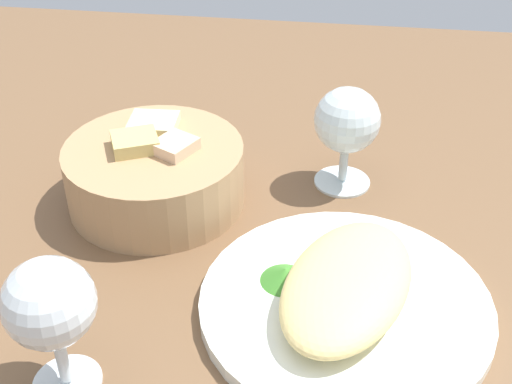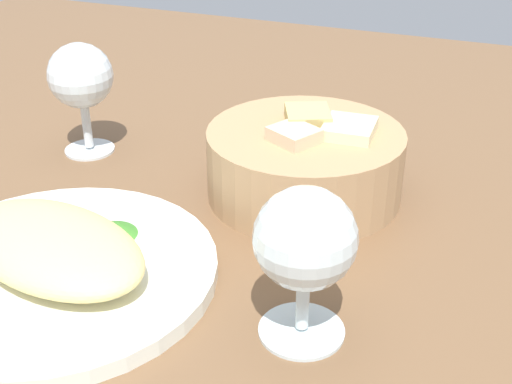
{
  "view_description": "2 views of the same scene",
  "coord_description": "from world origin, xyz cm",
  "px_view_note": "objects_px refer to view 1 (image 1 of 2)",
  "views": [
    {
      "loc": [
        -46.75,
        -10.7,
        44.84
      ],
      "look_at": [
        11.61,
        -2.53,
        3.64
      ],
      "focal_mm": 48.16,
      "sensor_mm": 36.0,
      "label": 1
    },
    {
      "loc": [
        31.38,
        -49.62,
        33.82
      ],
      "look_at": [
        12.8,
        -2.25,
        5.75
      ],
      "focal_mm": 48.14,
      "sensor_mm": 36.0,
      "label": 2
    }
  ],
  "objects_px": {
    "plate": "(345,305)",
    "wine_glass_near": "(347,124)",
    "bread_basket": "(155,172)",
    "wine_glass_far": "(50,308)"
  },
  "relations": [
    {
      "from": "plate",
      "to": "wine_glass_near",
      "type": "relative_size",
      "value": 2.22
    },
    {
      "from": "plate",
      "to": "wine_glass_near",
      "type": "bearing_deg",
      "value": 2.78
    },
    {
      "from": "plate",
      "to": "bread_basket",
      "type": "bearing_deg",
      "value": 55.56
    },
    {
      "from": "plate",
      "to": "wine_glass_near",
      "type": "distance_m",
      "value": 0.22
    },
    {
      "from": "plate",
      "to": "bread_basket",
      "type": "relative_size",
      "value": 1.37
    },
    {
      "from": "bread_basket",
      "to": "wine_glass_near",
      "type": "xyz_separation_m",
      "value": [
        0.06,
        -0.2,
        0.04
      ]
    },
    {
      "from": "bread_basket",
      "to": "wine_glass_far",
      "type": "xyz_separation_m",
      "value": [
        -0.26,
        0.01,
        0.05
      ]
    },
    {
      "from": "bread_basket",
      "to": "wine_glass_far",
      "type": "bearing_deg",
      "value": 178.46
    },
    {
      "from": "wine_glass_far",
      "to": "wine_glass_near",
      "type": "bearing_deg",
      "value": -33.06
    },
    {
      "from": "bread_basket",
      "to": "wine_glass_near",
      "type": "height_order",
      "value": "wine_glass_near"
    }
  ]
}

